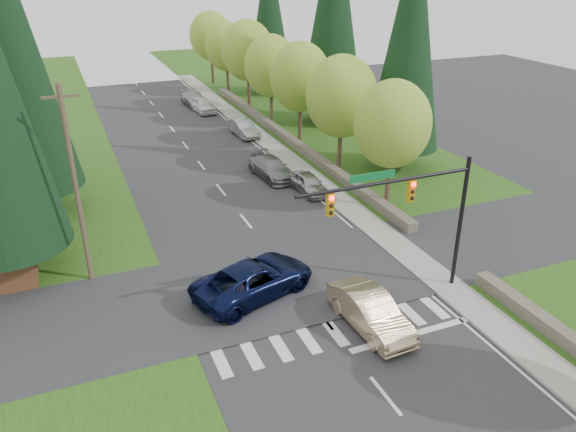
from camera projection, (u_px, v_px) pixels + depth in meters
ground at (372, 379)px, 21.99m from camera, size 120.00×120.00×0.00m
grass_east at (387, 170)px, 43.21m from camera, size 14.00×110.00×0.06m
grass_west at (20, 226)px, 34.21m from camera, size 14.00×110.00×0.06m
cross_street at (293, 280)px, 28.68m from camera, size 120.00×8.00×0.10m
sidewalk_east at (305, 171)px, 42.76m from camera, size 1.80×80.00×0.13m
curb_east at (294, 173)px, 42.46m from camera, size 0.20×80.00×0.13m
stone_wall_north at (285, 137)px, 49.92m from camera, size 0.70×40.00×0.70m
traffic_signal at (413, 203)px, 25.15m from camera, size 8.70×0.37×6.80m
utility_pole at (76, 186)px, 26.56m from camera, size 1.60×0.24×10.00m
decid_tree_0 at (393, 124)px, 34.51m from camera, size 4.80×4.80×8.37m
decid_tree_1 at (342, 97)px, 40.32m from camera, size 5.20×5.20×8.80m
decid_tree_2 at (300, 77)px, 46.05m from camera, size 5.00×5.00×8.82m
decid_tree_3 at (271, 66)px, 52.05m from camera, size 5.00×5.00×8.55m
decid_tree_4 at (248, 51)px, 57.78m from camera, size 5.40×5.40×9.18m
decid_tree_5 at (226, 47)px, 63.79m from camera, size 4.80×4.80×8.30m
decid_tree_6 at (211, 36)px, 69.54m from camera, size 5.20×5.20×8.86m
conifer_e_a at (410, 37)px, 39.41m from camera, size 5.44×5.44×17.80m
conifer_e_b at (334, 6)px, 51.05m from camera, size 6.12×6.12×19.80m
conifer_e_c at (269, 11)px, 63.05m from camera, size 5.10×5.10×16.80m
sedan_champagne at (370, 312)px, 24.71m from camera, size 2.02×5.06×1.64m
suv_navy at (254, 279)px, 27.08m from camera, size 6.80×4.73×1.73m
parked_car_a at (309, 183)px, 38.94m from camera, size 1.72×3.99×1.34m
parked_car_b at (271, 168)px, 41.54m from camera, size 2.61×5.27×1.47m
parked_car_c at (243, 128)px, 51.06m from camera, size 1.83×4.51×1.46m
parked_car_d at (203, 105)px, 58.69m from camera, size 2.02×4.43×1.47m
parked_car_e at (195, 99)px, 61.08m from camera, size 2.33×5.15×1.46m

